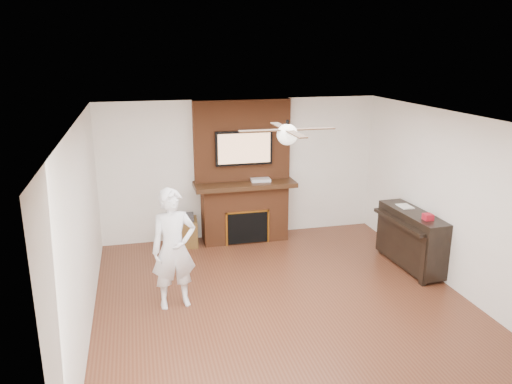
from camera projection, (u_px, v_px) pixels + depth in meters
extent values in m
cube|color=#4F2717|center=(284.00, 310.00, 6.78)|extent=(5.36, 5.86, 0.18)
cube|color=white|center=(288.00, 112.00, 6.04)|extent=(5.36, 5.86, 0.18)
cube|color=white|center=(240.00, 168.00, 9.06)|extent=(5.36, 0.18, 2.50)
cube|color=white|center=(396.00, 336.00, 3.76)|extent=(5.36, 0.18, 2.50)
cube|color=white|center=(74.00, 234.00, 5.82)|extent=(0.18, 5.86, 2.50)
cube|color=white|center=(462.00, 203.00, 7.00)|extent=(0.18, 5.86, 2.50)
cube|color=brown|center=(244.00, 213.00, 8.95)|extent=(1.50, 0.50, 1.00)
cube|color=black|center=(245.00, 184.00, 8.77)|extent=(1.78, 0.64, 0.08)
cube|color=brown|center=(242.00, 140.00, 8.73)|extent=(1.70, 0.20, 1.42)
cube|color=black|center=(248.00, 228.00, 8.77)|extent=(0.70, 0.06, 0.55)
cube|color=#BF8C2D|center=(248.00, 212.00, 8.68)|extent=(0.78, 0.02, 0.03)
cube|color=#BF8C2D|center=(227.00, 230.00, 8.67)|extent=(0.03, 0.02, 0.61)
cube|color=#BF8C2D|center=(268.00, 226.00, 8.84)|extent=(0.03, 0.02, 0.61)
cube|color=black|center=(244.00, 148.00, 8.63)|extent=(1.00, 0.07, 0.60)
cube|color=tan|center=(244.00, 148.00, 8.59)|extent=(0.92, 0.01, 0.52)
cylinder|color=black|center=(288.00, 126.00, 6.08)|extent=(0.04, 0.04, 0.14)
sphere|color=white|center=(287.00, 135.00, 6.11)|extent=(0.26, 0.26, 0.26)
cube|color=black|center=(313.00, 129.00, 6.17)|extent=(0.55, 0.11, 0.01)
cube|color=black|center=(280.00, 126.00, 6.40)|extent=(0.11, 0.55, 0.01)
cube|color=black|center=(261.00, 131.00, 6.02)|extent=(0.55, 0.11, 0.01)
cube|color=black|center=(296.00, 134.00, 5.79)|extent=(0.11, 0.55, 0.01)
imported|color=white|center=(174.00, 249.00, 6.52)|extent=(0.64, 0.47, 1.63)
cube|color=brown|center=(184.00, 232.00, 8.75)|extent=(0.52, 0.52, 0.46)
cube|color=#323134|center=(183.00, 217.00, 8.68)|extent=(0.39, 0.33, 0.09)
cube|color=black|center=(412.00, 238.00, 7.80)|extent=(0.48, 1.42, 0.86)
cube|color=black|center=(424.00, 261.00, 7.21)|extent=(0.06, 0.11, 0.75)
cube|color=black|center=(383.00, 232.00, 8.38)|extent=(0.06, 0.11, 0.75)
cube|color=black|center=(399.00, 222.00, 7.66)|extent=(0.22, 1.30, 0.05)
cube|color=silver|center=(405.00, 206.00, 7.93)|extent=(0.19, 0.27, 0.01)
cube|color=#A91423|center=(428.00, 217.00, 7.32)|extent=(0.13, 0.13, 0.09)
cube|color=silver|center=(261.00, 180.00, 8.80)|extent=(0.35, 0.21, 0.05)
cylinder|color=orange|center=(236.00, 240.00, 8.90)|extent=(0.08, 0.08, 0.11)
cylinder|color=#46752F|center=(249.00, 240.00, 8.92)|extent=(0.07, 0.07, 0.08)
cylinder|color=#FEEDCA|center=(254.00, 238.00, 8.95)|extent=(0.08, 0.08, 0.11)
cylinder|color=#385CA8|center=(254.00, 240.00, 8.95)|extent=(0.06, 0.06, 0.07)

